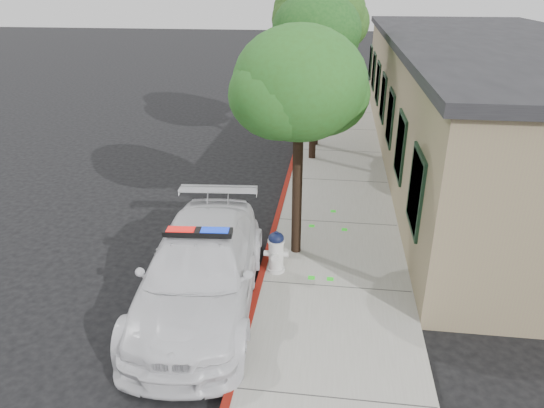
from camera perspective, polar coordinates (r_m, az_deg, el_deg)
The scene contains 9 objects.
ground at distance 10.54m, azimuth -1.75°, elevation -9.53°, with size 120.00×120.00×0.00m, color black.
sidewalk at distance 13.00m, azimuth 7.32°, elevation -2.37°, with size 3.20×60.00×0.15m, color #99968B.
red_curb at distance 13.07m, azimuth 0.57°, elevation -1.97°, with size 0.14×60.00×0.16m, color maroon.
clapboard_building at distance 18.78m, azimuth 23.92°, elevation 10.78°, with size 7.30×20.89×4.24m.
police_car at distance 9.71m, azimuth -8.25°, elevation -7.60°, with size 2.59×5.49×1.67m.
fire_hydrant at distance 10.56m, azimuth 0.48°, elevation -5.51°, with size 0.53×0.46×0.94m.
street_tree_near at distance 10.23m, azimuth 3.24°, elevation 13.12°, with size 2.85×2.74×5.01m.
street_tree_mid at distance 16.87m, azimuth 5.13°, elevation 18.89°, with size 2.88×3.00×5.51m.
street_tree_far at distance 18.37m, azimuth 5.56°, elevation 20.67°, with size 3.39×3.22×6.10m.
Camera 1 is at (1.44, -8.64, 5.87)m, focal length 32.59 mm.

